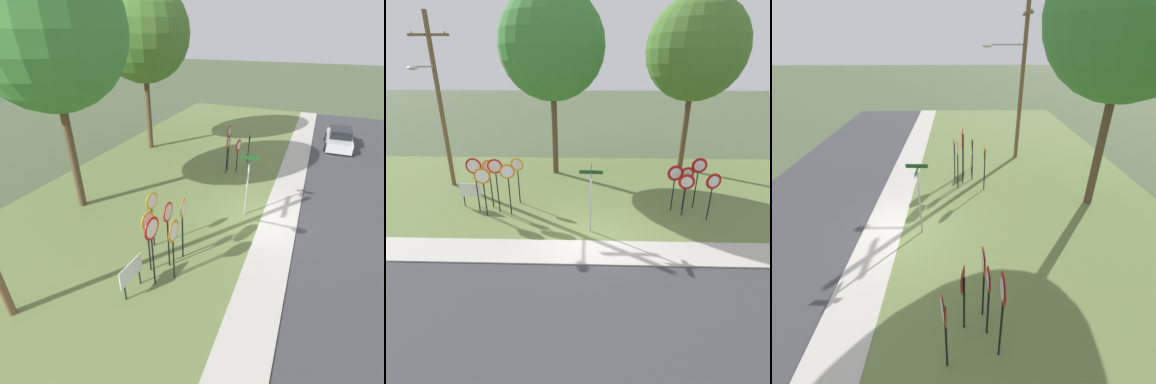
% 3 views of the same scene
% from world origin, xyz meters
% --- Properties ---
extents(ground_plane, '(160.00, 160.00, 0.00)m').
position_xyz_m(ground_plane, '(0.00, 0.00, 0.00)').
color(ground_plane, '#4C5B3D').
extents(road_asphalt, '(44.00, 6.40, 0.01)m').
position_xyz_m(road_asphalt, '(0.00, -4.80, 0.01)').
color(road_asphalt, '#3D3D42').
rests_on(road_asphalt, ground_plane).
extents(sidewalk_strip, '(44.00, 1.60, 0.06)m').
position_xyz_m(sidewalk_strip, '(0.00, -0.80, 0.03)').
color(sidewalk_strip, '#BCB7AD').
rests_on(sidewalk_strip, ground_plane).
extents(grass_median, '(44.00, 12.00, 0.04)m').
position_xyz_m(grass_median, '(0.00, 6.00, 0.02)').
color(grass_median, olive).
rests_on(grass_median, ground_plane).
extents(stop_sign_near_left, '(0.65, 0.12, 2.51)m').
position_xyz_m(stop_sign_near_left, '(-4.88, 3.05, 1.84)').
color(stop_sign_near_left, black).
rests_on(stop_sign_near_left, grass_median).
extents(stop_sign_near_right, '(0.70, 0.16, 2.58)m').
position_xyz_m(stop_sign_near_right, '(-3.77, 2.26, 1.91)').
color(stop_sign_near_right, black).
rests_on(stop_sign_near_right, grass_median).
extents(stop_sign_far_left, '(0.78, 0.11, 2.75)m').
position_xyz_m(stop_sign_far_left, '(-5.42, 2.57, 2.06)').
color(stop_sign_far_left, black).
rests_on(stop_sign_far_left, grass_median).
extents(stop_sign_far_center, '(0.77, 0.11, 2.43)m').
position_xyz_m(stop_sign_far_center, '(-4.90, 2.09, 1.81)').
color(stop_sign_far_center, black).
rests_on(stop_sign_far_center, grass_median).
extents(stop_sign_far_right, '(0.67, 0.14, 2.46)m').
position_xyz_m(stop_sign_far_right, '(-3.63, 3.60, 1.82)').
color(stop_sign_far_right, black).
rests_on(stop_sign_far_right, grass_median).
extents(stop_sign_center_tall, '(0.71, 0.10, 2.73)m').
position_xyz_m(stop_sign_center_tall, '(-4.41, 2.52, 2.02)').
color(stop_sign_center_tall, black).
rests_on(stop_sign_center_tall, grass_median).
extents(yield_sign_near_left, '(0.75, 0.15, 2.12)m').
position_xyz_m(yield_sign_near_left, '(4.49, 2.39, 1.60)').
color(yield_sign_near_left, black).
rests_on(yield_sign_near_left, grass_median).
extents(yield_sign_near_right, '(0.67, 0.11, 2.26)m').
position_xyz_m(yield_sign_near_right, '(4.67, 3.00, 1.71)').
color(yield_sign_near_right, black).
rests_on(yield_sign_near_right, grass_median).
extents(yield_sign_far_left, '(0.76, 0.10, 2.64)m').
position_xyz_m(yield_sign_far_left, '(5.28, 3.24, 2.02)').
color(yield_sign_far_left, black).
rests_on(yield_sign_far_left, grass_median).
extents(yield_sign_far_right, '(0.78, 0.11, 2.36)m').
position_xyz_m(yield_sign_far_right, '(4.09, 2.93, 1.80)').
color(yield_sign_far_right, black).
rests_on(yield_sign_far_right, grass_median).
extents(yield_sign_center, '(0.74, 0.18, 2.32)m').
position_xyz_m(yield_sign_center, '(5.52, 1.97, 1.77)').
color(yield_sign_center, black).
rests_on(yield_sign_center, grass_median).
extents(street_name_post, '(0.96, 0.82, 2.97)m').
position_xyz_m(street_name_post, '(0.04, 0.81, 1.81)').
color(street_name_post, '#9EA0A8').
rests_on(street_name_post, grass_median).
extents(utility_pole, '(2.10, 2.50, 9.22)m').
position_xyz_m(utility_pole, '(-8.18, 5.93, 5.00)').
color(utility_pole, brown).
rests_on(utility_pole, grass_median).
extents(notice_board, '(1.10, 0.12, 1.25)m').
position_xyz_m(notice_board, '(-5.99, 3.11, 0.87)').
color(notice_board, black).
rests_on(notice_board, grass_median).
extents(oak_tree_left, '(6.17, 6.17, 10.81)m').
position_xyz_m(oak_tree_left, '(-2.21, 8.52, 7.75)').
color(oak_tree_left, brown).
rests_on(oak_tree_left, grass_median).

